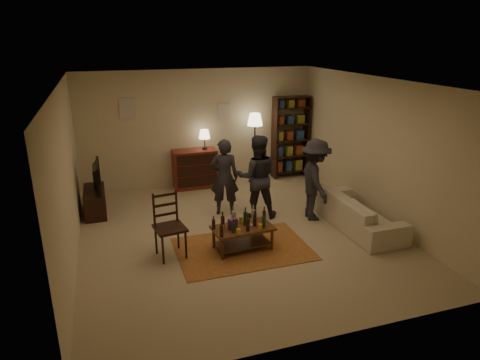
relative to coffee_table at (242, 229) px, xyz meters
name	(u,v)px	position (x,y,z in m)	size (l,w,h in m)	color
floor	(239,234)	(0.13, 0.57, -0.38)	(6.00, 6.00, 0.00)	#C6B793
room_shell	(171,110)	(-0.52, 3.55, 1.44)	(6.00, 6.00, 6.00)	beige
rug	(243,249)	(0.01, 0.00, -0.37)	(2.20, 1.50, 0.01)	#9A3E21
coffee_table	(242,229)	(0.00, 0.00, 0.00)	(1.04, 0.62, 0.75)	brown
dining_chair	(168,223)	(-1.18, 0.20, 0.20)	(0.53, 0.53, 1.08)	black
tv_stand	(95,195)	(-2.32, 2.37, 0.01)	(0.40, 1.00, 1.06)	black
dresser	(195,168)	(-0.06, 3.29, 0.10)	(1.00, 0.50, 1.36)	brown
bookshelf	(290,136)	(2.37, 3.35, 0.66)	(0.90, 0.34, 2.02)	black
floor_lamp	(255,124)	(1.38, 3.22, 1.05)	(0.36, 0.36, 1.68)	black
sofa	(358,212)	(2.33, 0.17, -0.07)	(2.08, 0.81, 0.61)	beige
person_left	(224,177)	(0.15, 1.56, 0.39)	(0.56, 0.37, 1.54)	#28272E
person_right	(257,177)	(0.71, 1.24, 0.45)	(0.80, 0.62, 1.64)	#292A32
person_by_sofa	(315,180)	(1.74, 0.79, 0.42)	(1.02, 0.59, 1.58)	#26272E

